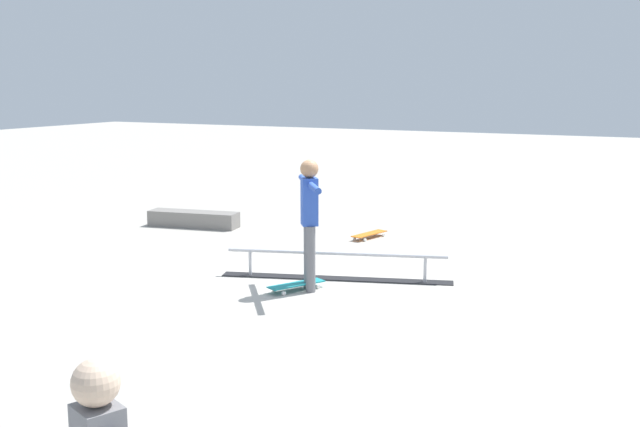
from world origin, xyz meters
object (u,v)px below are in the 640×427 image
(skater_main, at_px, (309,215))
(skateboard_main, at_px, (296,285))
(skate_ledge, at_px, (194,219))
(loose_skateboard_orange, at_px, (369,234))
(grind_rail, at_px, (336,267))

(skater_main, distance_m, skateboard_main, 0.94)
(skate_ledge, distance_m, skateboard_main, 4.85)
(skater_main, bearing_deg, loose_skateboard_orange, -26.50)
(grind_rail, distance_m, skate_ledge, 4.62)
(skate_ledge, xyz_separation_m, skater_main, (-3.96, 2.94, 0.85))
(loose_skateboard_orange, bearing_deg, skater_main, -156.25)
(grind_rail, height_order, skater_main, skater_main)
(grind_rail, relative_size, skateboard_main, 3.93)
(skate_ledge, height_order, skater_main, skater_main)
(skater_main, bearing_deg, skate_ledge, 17.15)
(skater_main, bearing_deg, skateboard_main, 80.64)
(skateboard_main, bearing_deg, grind_rail, 11.78)
(skateboard_main, relative_size, loose_skateboard_orange, 0.97)
(skate_ledge, height_order, loose_skateboard_orange, skate_ledge)
(grind_rail, height_order, loose_skateboard_orange, grind_rail)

